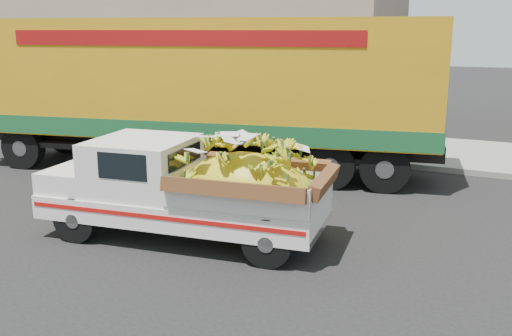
% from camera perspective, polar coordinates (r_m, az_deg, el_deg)
% --- Properties ---
extents(ground, '(100.00, 100.00, 0.00)m').
position_cam_1_polar(ground, '(10.93, -9.73, -5.45)').
color(ground, black).
rests_on(ground, ground).
extents(curb, '(60.00, 0.25, 0.15)m').
position_cam_1_polar(curb, '(16.35, 3.27, 1.46)').
color(curb, gray).
rests_on(curb, ground).
extents(sidewalk, '(60.00, 4.00, 0.14)m').
position_cam_1_polar(sidewalk, '(18.28, 5.78, 2.71)').
color(sidewalk, gray).
rests_on(sidewalk, ground).
extents(building_left, '(18.00, 6.00, 5.00)m').
position_cam_1_polar(building_left, '(26.79, -6.18, 11.45)').
color(building_left, gray).
rests_on(building_left, ground).
extents(pickup_truck, '(5.06, 2.39, 1.71)m').
position_cam_1_polar(pickup_truck, '(9.71, -5.27, -2.07)').
color(pickup_truck, black).
rests_on(pickup_truck, ground).
extents(semi_trailer, '(12.08, 4.80, 3.80)m').
position_cam_1_polar(semi_trailer, '(14.51, -5.69, 8.03)').
color(semi_trailer, black).
rests_on(semi_trailer, ground).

